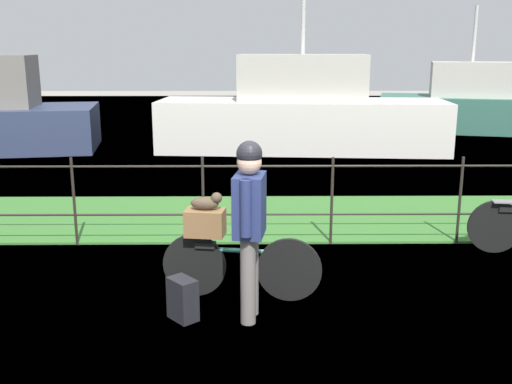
% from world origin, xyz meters
% --- Properties ---
extents(ground_plane, '(60.00, 60.00, 0.00)m').
position_xyz_m(ground_plane, '(0.00, 0.00, 0.00)').
color(ground_plane, gray).
extents(grass_strip, '(27.00, 2.40, 0.03)m').
position_xyz_m(grass_strip, '(0.00, 3.55, 0.01)').
color(grass_strip, '#38702D').
rests_on(grass_strip, ground).
extents(harbor_water, '(30.00, 30.00, 0.00)m').
position_xyz_m(harbor_water, '(0.00, 11.41, 0.00)').
color(harbor_water, '#60849E').
rests_on(harbor_water, ground).
extents(iron_fence, '(18.04, 0.04, 1.14)m').
position_xyz_m(iron_fence, '(0.00, 2.35, 0.66)').
color(iron_fence, '#28231E').
rests_on(iron_fence, ground).
extents(bicycle_main, '(1.60, 0.29, 0.65)m').
position_xyz_m(bicycle_main, '(-0.33, 0.68, 0.34)').
color(bicycle_main, black).
rests_on(bicycle_main, ground).
extents(wooden_crate, '(0.42, 0.30, 0.27)m').
position_xyz_m(wooden_crate, '(-0.67, 0.73, 0.78)').
color(wooden_crate, brown).
rests_on(wooden_crate, bicycle_main).
extents(terrier_dog, '(0.32, 0.18, 0.18)m').
position_xyz_m(terrier_dog, '(-0.64, 0.73, 0.99)').
color(terrier_dog, '#4C3D2D').
rests_on(terrier_dog, wooden_crate).
extents(cyclist_person, '(0.31, 0.54, 1.68)m').
position_xyz_m(cyclist_person, '(-0.23, 0.21, 1.00)').
color(cyclist_person, slate).
rests_on(cyclist_person, ground).
extents(backpack_on_paving, '(0.32, 0.33, 0.40)m').
position_xyz_m(backpack_on_paving, '(-0.85, 0.20, 0.20)').
color(backpack_on_paving, black).
rests_on(backpack_on_paving, ground).
extents(moored_boat_near, '(5.54, 3.23, 3.66)m').
position_xyz_m(moored_boat_near, '(6.37, 12.88, 0.76)').
color(moored_boat_near, '#336656').
rests_on(moored_boat_near, ground).
extents(moored_boat_far, '(7.05, 2.47, 3.92)m').
position_xyz_m(moored_boat_far, '(1.03, 9.48, 0.86)').
color(moored_boat_far, silver).
rests_on(moored_boat_far, ground).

